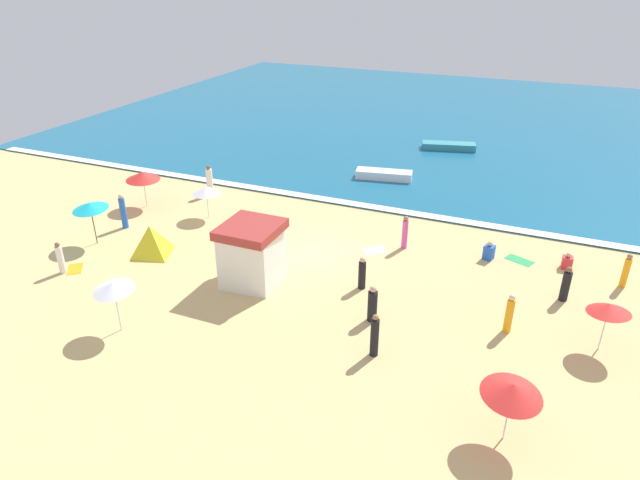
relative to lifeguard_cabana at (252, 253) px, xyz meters
The scene contains 28 objects.
ground_plane 4.29m from the lifeguard_cabana, 65.35° to the left, with size 60.00×60.00×0.00m, color #D8B775.
ocean_water 31.76m from the lifeguard_cabana, 86.95° to the left, with size 60.00×44.00×0.10m, color #196084.
wave_breaker_foam 10.21m from the lifeguard_cabana, 80.39° to the left, with size 57.00×0.70×0.01m, color white.
lifeguard_cabana is the anchor object (origin of this frame).
beach_umbrella_0 11.22m from the lifeguard_cabana, 152.95° to the left, with size 2.75×2.75×2.17m.
beach_umbrella_1 6.11m from the lifeguard_cabana, 119.09° to the right, with size 1.64×1.66×2.23m.
beach_umbrella_2 7.75m from the lifeguard_cabana, 137.97° to the left, with size 1.88×1.88×1.87m.
beach_umbrella_3 12.65m from the lifeguard_cabana, 24.48° to the right, with size 2.50×2.51×2.19m.
beach_umbrella_4 14.28m from the lifeguard_cabana, ahead, with size 2.17×2.16×2.05m.
beach_umbrella_5 9.25m from the lifeguard_cabana, behind, with size 2.23×2.24×2.29m.
beach_tent 5.97m from the lifeguard_cabana, behind, with size 2.50×2.41×1.48m.
beachgoer_0 11.02m from the lifeguard_cabana, 132.84° to the left, with size 0.40×0.40×1.92m.
beachgoer_1 16.46m from the lifeguard_cabana, 21.20° to the left, with size 0.32×0.32×1.62m.
beachgoer_2 7.29m from the lifeguard_cabana, 23.85° to the right, with size 0.44×0.44×1.75m.
beachgoer_3 4.93m from the lifeguard_cabana, 15.72° to the left, with size 0.42×0.42×1.54m.
beachgoer_4 5.99m from the lifeguard_cabana, ahead, with size 0.55×0.55×1.59m.
beachgoer_5 14.70m from the lifeguard_cabana, 27.50° to the left, with size 0.47×0.47×0.81m.
beachgoer_6 11.41m from the lifeguard_cabana, 33.43° to the left, with size 0.56×0.56×0.94m.
beachgoer_7 7.95m from the lifeguard_cabana, 47.04° to the left, with size 0.37×0.37×1.75m.
beachgoer_8 13.48m from the lifeguard_cabana, 16.13° to the left, with size 0.39×0.39×1.60m.
beachgoer_9 8.98m from the lifeguard_cabana, 161.92° to the right, with size 0.41×0.41×1.56m.
beachgoer_10 11.00m from the lifeguard_cabana, ahead, with size 0.43×0.43×1.68m.
beachgoer_11 9.46m from the lifeguard_cabana, 166.08° to the left, with size 0.36×0.36×1.92m.
beach_towel_0 6.60m from the lifeguard_cabana, 50.04° to the left, with size 1.41×1.42×0.01m.
beach_towel_1 8.71m from the lifeguard_cabana, 164.27° to the right, with size 1.17×1.25×0.01m.
beach_towel_2 12.88m from the lifeguard_cabana, 31.52° to the left, with size 1.45×1.12×0.01m.
small_boat_0 14.88m from the lifeguard_cabana, 83.82° to the left, with size 3.78×1.70×0.55m.
small_boat_1 23.28m from the lifeguard_cabana, 79.46° to the left, with size 4.13×2.09×0.49m.
Camera 1 is at (9.52, -22.52, 12.96)m, focal length 31.29 mm.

